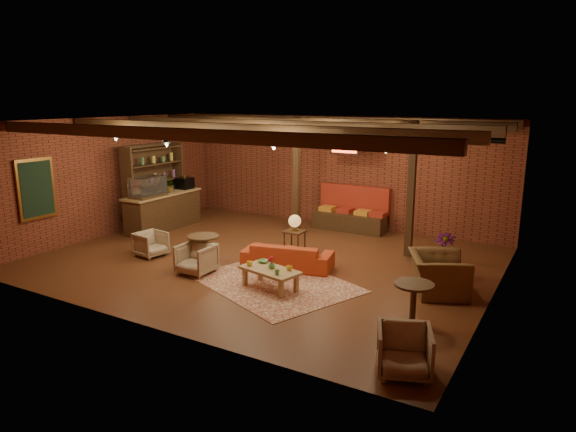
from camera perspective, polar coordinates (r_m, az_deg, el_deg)
The scene contains 29 objects.
floor at distance 12.07m, azimuth -2.60°, elevation -4.88°, with size 10.00×10.00×0.00m, color #402110.
ceiling at distance 11.50m, azimuth -2.77°, elevation 10.48°, with size 10.00×8.00×0.02m, color black.
wall_back at distance 15.15m, azimuth 5.57°, elevation 4.97°, with size 10.00×0.02×3.20m, color brown.
wall_front at distance 8.67m, azimuth -17.15°, elevation -1.63°, with size 10.00×0.02×3.20m, color brown.
wall_left at distance 14.96m, azimuth -19.04°, elevation 4.22°, with size 0.02×8.00×3.20m, color brown.
wall_right at distance 9.95m, azimuth 22.31°, elevation -0.20°, with size 0.02×8.00×3.20m, color brown.
ceiling_beams at distance 11.50m, azimuth -2.76°, elevation 9.89°, with size 9.80×6.40×0.22m, color #321E10, non-canonical shape.
ceiling_pipe at distance 12.89m, azimuth 1.17°, elevation 9.21°, with size 0.12×0.12×9.60m, color black.
post_left at distance 14.18m, azimuth 0.99°, elevation 4.48°, with size 0.16×0.16×3.20m, color #321E10.
post_right at distance 12.32m, azimuth 13.54°, elevation 2.82°, with size 0.16×0.16×3.20m, color #321E10.
service_counter at distance 15.12m, azimuth -13.73°, elevation 1.57°, with size 0.80×2.50×1.60m, color #321E10, non-canonical shape.
plant_counter at distance 15.12m, azimuth -13.01°, elevation 3.22°, with size 0.35×0.39×0.30m, color #337F33.
shelving_hutch at distance 15.40m, azimuth -14.63°, elevation 3.23°, with size 0.52×2.00×2.40m, color #321E10, non-canonical shape.
chalkboard_menu at distance 13.53m, azimuth -26.18°, elevation 2.73°, with size 0.08×0.96×1.46m, color black.
banquette at distance 14.70m, azimuth 6.87°, elevation 0.33°, with size 2.10×0.70×1.00m, color #A2291B, non-canonical shape.
service_sign at distance 14.00m, azimuth 6.33°, elevation 7.39°, with size 0.86×0.06×0.30m, color #FF3D19.
ceiling_spotlights at distance 11.52m, azimuth -2.75°, elevation 8.79°, with size 6.40×4.40×0.28m, color black, non-canonical shape.
rug at distance 10.59m, azimuth -1.49°, elevation -7.43°, with size 3.15×2.41×0.01m, color maroon.
sofa at distance 11.39m, azimuth -0.03°, elevation -4.43°, with size 1.98×0.77×0.58m, color #A73317.
coffee_table at distance 10.18m, azimuth -2.02°, elevation -6.12°, with size 1.31×0.86×0.67m.
side_table_lamp at distance 12.37m, azimuth 0.75°, elevation -0.90°, with size 0.47×0.47×0.96m.
round_table_left at distance 11.55m, azimuth -9.38°, elevation -3.30°, with size 0.70×0.70×0.73m.
armchair_a at distance 12.67m, azimuth -15.00°, elevation -2.90°, with size 0.64×0.60×0.65m, color beige.
armchair_b at distance 11.21m, azimuth -10.15°, elevation -4.56°, with size 0.70×0.66×0.72m, color beige.
armchair_right at distance 10.32m, azimuth 16.38°, elevation -5.52°, with size 1.19×0.77×1.04m, color brown.
side_table_book at distance 10.92m, azimuth 16.03°, elevation -4.86°, with size 0.53×0.53×0.51m.
round_table_right at distance 8.75m, azimuth 13.76°, elevation -8.82°, with size 0.65×0.65×0.76m.
armchair_far at distance 7.38m, azimuth 12.81°, elevation -14.21°, with size 0.72×0.68×0.74m, color beige.
plant_tall at distance 11.63m, azimuth 17.17°, elevation 0.03°, with size 1.35×1.35×2.42m, color #4C7F4C.
Camera 1 is at (6.24, -9.64, 3.71)m, focal length 32.00 mm.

